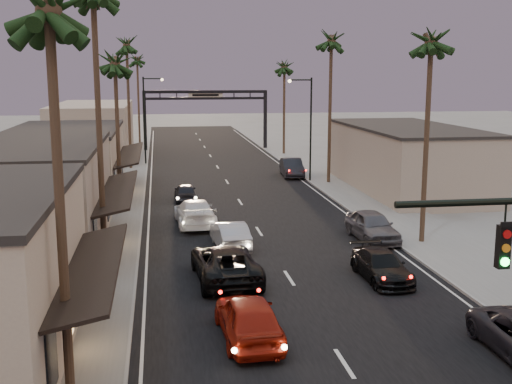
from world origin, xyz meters
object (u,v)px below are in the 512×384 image
object	(u,v)px
palm_lc	(115,57)
palm_ld	(126,41)
oncoming_red	(249,318)
curbside_black	(381,266)
arch	(206,105)
palm_rc	(284,63)
oncoming_pickup	(225,263)
palm_ra	(432,34)
palm_rb	(332,36)
palm_far	(137,57)
streetlight_right	(308,121)
streetlight_left	(147,113)
oncoming_silver	(230,235)

from	to	relation	value
palm_lc	palm_ld	bearing A→B (deg)	90.00
oncoming_red	curbside_black	bearing A→B (deg)	-143.27
arch	palm_rc	bearing A→B (deg)	-34.89
oncoming_pickup	palm_ra	bearing A→B (deg)	-160.52
palm_rb	palm_far	size ratio (longest dim) A/B	1.08
streetlight_right	palm_ra	xyz separation A→B (m)	(1.68, -21.00, 6.11)
palm_ld	arch	bearing A→B (deg)	60.17
palm_ra	arch	bearing A→B (deg)	100.59
streetlight_left	palm_lc	bearing A→B (deg)	-94.37
palm_rb	oncoming_silver	bearing A→B (deg)	-119.06
arch	palm_lc	bearing A→B (deg)	-104.20
streetlight_left	oncoming_pickup	world-z (taller)	streetlight_left
oncoming_red	oncoming_silver	bearing A→B (deg)	-96.05
palm_ld	oncoming_red	xyz separation A→B (m)	(5.75, -42.61, -11.58)
streetlight_left	oncoming_red	distance (m)	46.01
arch	oncoming_red	bearing A→B (deg)	-92.83
streetlight_left	oncoming_red	world-z (taller)	streetlight_left
arch	streetlight_left	size ratio (longest dim) A/B	1.69
streetlight_right	curbside_black	distance (m)	27.40
palm_ra	palm_rc	size ratio (longest dim) A/B	1.08
palm_far	curbside_black	distance (m)	62.08
palm_rb	palm_rc	distance (m)	20.09
streetlight_right	palm_rb	bearing A→B (deg)	-30.76
palm_rb	palm_far	xyz separation A→B (m)	(-16.90, 34.00, -0.97)
palm_ra	oncoming_silver	size ratio (longest dim) A/B	2.96
palm_rb	palm_far	world-z (taller)	palm_rb
palm_ra	streetlight_right	bearing A→B (deg)	94.57
streetlight_right	oncoming_red	xyz separation A→B (m)	(-9.77, -32.61, -4.49)
arch	oncoming_pickup	world-z (taller)	arch
oncoming_pickup	palm_lc	bearing A→B (deg)	-74.56
palm_rb	palm_rc	bearing A→B (deg)	90.00
arch	palm_ld	distance (m)	18.61
palm_rc	curbside_black	bearing A→B (deg)	-95.54
palm_ld	palm_rb	xyz separation A→B (m)	(17.20, -11.00, 0.00)
oncoming_pickup	palm_ld	bearing A→B (deg)	-84.16
streetlight_right	palm_rc	world-z (taller)	palm_rc
palm_ld	curbside_black	xyz separation A→B (m)	(12.75, -36.85, -11.75)
palm_ld	oncoming_pickup	bearing A→B (deg)	-81.05
palm_far	palm_ld	bearing A→B (deg)	-90.75
palm_far	oncoming_red	distance (m)	66.68
arch	streetlight_right	bearing A→B (deg)	-74.53
palm_rb	streetlight_left	bearing A→B (deg)	137.95
arch	curbside_black	world-z (taller)	arch
curbside_black	palm_ra	bearing A→B (deg)	51.11
oncoming_red	palm_rb	bearing A→B (deg)	-112.62
streetlight_right	oncoming_silver	bearing A→B (deg)	-114.01
oncoming_red	oncoming_silver	size ratio (longest dim) A/B	1.10
streetlight_right	oncoming_red	distance (m)	34.34
oncoming_silver	curbside_black	world-z (taller)	oncoming_silver
arch	palm_ra	size ratio (longest dim) A/B	1.15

